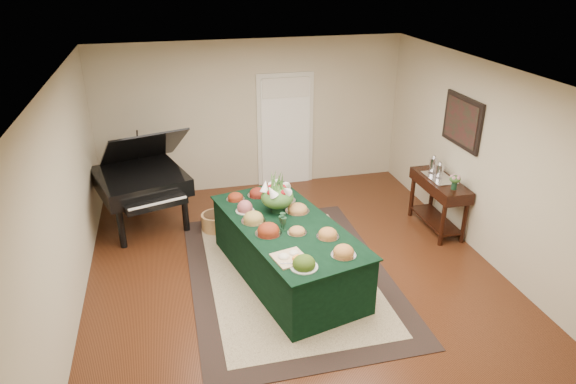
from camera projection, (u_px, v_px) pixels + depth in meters
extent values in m
plane|color=black|center=(293.00, 269.00, 7.14)|extent=(6.00, 6.00, 0.00)
cube|color=black|center=(289.00, 275.00, 7.00)|extent=(2.65, 3.70, 0.01)
cube|color=beige|center=(289.00, 274.00, 7.00)|extent=(2.12, 3.17, 0.01)
cube|color=silver|center=(285.00, 130.00, 9.46)|extent=(1.05, 0.04, 2.10)
cube|color=white|center=(285.00, 133.00, 9.46)|extent=(0.90, 0.06, 2.00)
cube|color=black|center=(287.00, 251.00, 6.82)|extent=(1.68, 2.67, 0.78)
cube|color=black|center=(287.00, 225.00, 6.66)|extent=(1.76, 2.74, 0.02)
cylinder|color=silver|center=(253.00, 221.00, 6.72)|extent=(0.32, 0.32, 0.01)
ellipsoid|color=#A98D43|center=(253.00, 217.00, 6.70)|extent=(0.27, 0.27, 0.10)
cylinder|color=beige|center=(245.00, 211.00, 6.99)|extent=(0.26, 0.26, 0.01)
ellipsoid|color=#B55A5C|center=(245.00, 207.00, 6.96)|extent=(0.21, 0.21, 0.11)
cylinder|color=silver|center=(343.00, 255.00, 5.96)|extent=(0.30, 0.30, 0.01)
ellipsoid|color=#BD7837|center=(344.00, 251.00, 5.94)|extent=(0.24, 0.24, 0.09)
cylinder|color=silver|center=(297.00, 233.00, 6.44)|extent=(0.25, 0.25, 0.01)
ellipsoid|color=#BA7E42|center=(297.00, 230.00, 6.43)|extent=(0.20, 0.20, 0.05)
cylinder|color=silver|center=(284.00, 200.00, 7.29)|extent=(0.33, 0.33, 0.01)
ellipsoid|color=beige|center=(284.00, 197.00, 7.26)|extent=(0.27, 0.27, 0.11)
cylinder|color=silver|center=(297.00, 211.00, 6.99)|extent=(0.33, 0.33, 0.01)
ellipsoid|color=#BA7E42|center=(297.00, 208.00, 6.97)|extent=(0.27, 0.27, 0.07)
cylinder|color=silver|center=(235.00, 199.00, 7.33)|extent=(0.26, 0.26, 0.01)
ellipsoid|color=maroon|center=(235.00, 197.00, 7.31)|extent=(0.22, 0.22, 0.07)
cylinder|color=silver|center=(268.00, 233.00, 6.42)|extent=(0.34, 0.34, 0.01)
ellipsoid|color=maroon|center=(268.00, 229.00, 6.40)|extent=(0.28, 0.28, 0.10)
cylinder|color=silver|center=(258.00, 195.00, 7.45)|extent=(0.30, 0.30, 0.01)
ellipsoid|color=maroon|center=(258.00, 192.00, 7.43)|extent=(0.25, 0.25, 0.08)
cylinder|color=silver|center=(328.00, 237.00, 6.35)|extent=(0.29, 0.29, 0.01)
ellipsoid|color=#BD7837|center=(328.00, 233.00, 6.33)|extent=(0.24, 0.24, 0.08)
cylinder|color=silver|center=(272.00, 189.00, 7.63)|extent=(0.30, 0.30, 0.01)
ellipsoid|color=brown|center=(272.00, 187.00, 7.61)|extent=(0.25, 0.25, 0.07)
cylinder|color=beige|center=(304.00, 267.00, 5.73)|extent=(0.32, 0.32, 0.01)
ellipsoid|color=#3A5816|center=(304.00, 263.00, 5.71)|extent=(0.26, 0.26, 0.10)
cube|color=tan|center=(290.00, 258.00, 5.89)|extent=(0.44, 0.44, 0.02)
ellipsoid|color=beige|center=(284.00, 254.00, 5.88)|extent=(0.14, 0.14, 0.08)
ellipsoid|color=beige|center=(294.00, 251.00, 5.95)|extent=(0.12, 0.12, 0.07)
cube|color=orange|center=(297.00, 258.00, 5.83)|extent=(0.11, 0.11, 0.05)
cylinder|color=black|center=(277.00, 206.00, 6.95)|extent=(0.17, 0.17, 0.17)
ellipsoid|color=#325D25|center=(277.00, 197.00, 6.90)|extent=(0.44, 0.44, 0.29)
cylinder|color=black|center=(121.00, 228.00, 7.55)|extent=(0.10, 0.10, 0.63)
cylinder|color=black|center=(185.00, 213.00, 8.02)|extent=(0.10, 0.10, 0.63)
cylinder|color=black|center=(134.00, 193.00, 8.67)|extent=(0.10, 0.10, 0.63)
cube|color=black|center=(140.00, 181.00, 8.02)|extent=(1.61, 1.67, 0.27)
cube|color=black|center=(156.00, 204.00, 7.46)|extent=(0.93, 0.48, 0.10)
cube|color=black|center=(143.00, 147.00, 8.00)|extent=(1.45, 1.30, 0.70)
cylinder|color=#AA7844|center=(215.00, 222.00, 8.12)|extent=(0.43, 0.43, 0.27)
cylinder|color=black|center=(442.00, 225.00, 7.60)|extent=(0.07, 0.07, 0.67)
cylinder|color=black|center=(464.00, 223.00, 7.68)|extent=(0.07, 0.07, 0.67)
cylinder|color=black|center=(412.00, 197.00, 8.49)|extent=(0.07, 0.07, 0.67)
cylinder|color=black|center=(432.00, 195.00, 8.56)|extent=(0.07, 0.07, 0.67)
cube|color=black|center=(440.00, 185.00, 7.90)|extent=(0.45, 1.19, 0.18)
cube|color=black|center=(435.00, 220.00, 8.16)|extent=(0.38, 1.05, 0.03)
cube|color=silver|center=(439.00, 178.00, 7.91)|extent=(0.34, 0.58, 0.02)
cylinder|color=black|center=(454.00, 185.00, 7.51)|extent=(0.08, 0.08, 0.12)
ellipsoid|color=#C88197|center=(455.00, 178.00, 7.46)|extent=(0.18, 0.18, 0.12)
cube|color=black|center=(462.00, 122.00, 7.54)|extent=(0.04, 0.95, 0.75)
cube|color=#451219|center=(461.00, 122.00, 7.53)|extent=(0.01, 0.82, 0.62)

